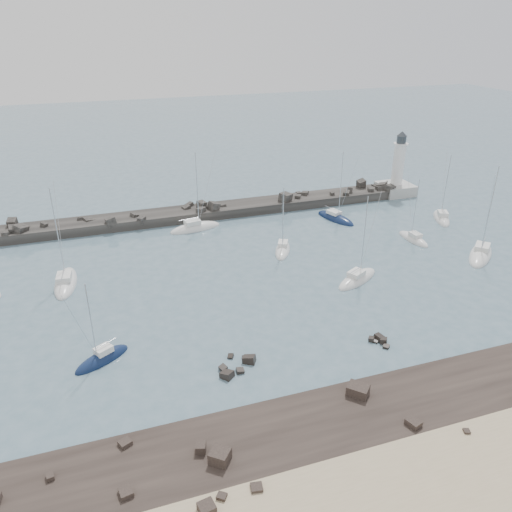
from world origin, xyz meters
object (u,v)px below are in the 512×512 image
(sailboat_5, at_px, (283,250))
(sailboat_8, at_px, (413,239))
(sailboat_3, at_px, (66,283))
(sailboat_4, at_px, (195,228))
(lighthouse, at_px, (396,180))
(sailboat_6, at_px, (357,279))
(sailboat_10, at_px, (441,219))
(sailboat_2, at_px, (102,359))
(sailboat_7, at_px, (335,219))
(sailboat_9, at_px, (480,255))

(sailboat_5, distance_m, sailboat_8, 23.90)
(sailboat_3, height_order, sailboat_4, sailboat_3)
(lighthouse, bearing_deg, sailboat_6, -129.92)
(lighthouse, bearing_deg, sailboat_4, -172.70)
(sailboat_3, xyz_separation_m, sailboat_10, (69.57, 4.24, 0.01))
(sailboat_2, distance_m, sailboat_6, 38.32)
(sailboat_10, bearing_deg, sailboat_6, -148.74)
(sailboat_3, height_order, sailboat_8, sailboat_3)
(sailboat_3, distance_m, sailboat_10, 69.70)
(sailboat_5, height_order, sailboat_7, sailboat_7)
(sailboat_5, bearing_deg, sailboat_6, -62.64)
(sailboat_2, xyz_separation_m, sailboat_10, (65.43, 24.84, 0.00))
(sailboat_8, distance_m, sailboat_9, 11.34)
(lighthouse, distance_m, sailboat_5, 40.36)
(sailboat_8, relative_size, sailboat_10, 0.87)
(sailboat_4, relative_size, sailboat_6, 1.10)
(sailboat_7, xyz_separation_m, sailboat_9, (15.27, -22.66, 0.01))
(sailboat_6, bearing_deg, sailboat_3, 163.03)
(sailboat_6, height_order, sailboat_10, sailboat_6)
(sailboat_4, bearing_deg, lighthouse, 7.30)
(sailboat_3, bearing_deg, sailboat_8, -2.52)
(sailboat_3, xyz_separation_m, sailboat_5, (34.77, 0.57, -0.01))
(lighthouse, distance_m, sailboat_2, 77.48)
(lighthouse, bearing_deg, sailboat_5, -149.96)
(sailboat_5, xyz_separation_m, sailboat_6, (6.87, -13.28, 0.00))
(sailboat_5, distance_m, sailboat_6, 14.95)
(sailboat_8, height_order, sailboat_9, sailboat_9)
(sailboat_3, distance_m, sailboat_9, 66.22)
(sailboat_3, xyz_separation_m, sailboat_9, (65.18, -11.72, -0.00))
(sailboat_4, height_order, sailboat_9, sailboat_9)
(sailboat_5, relative_size, sailboat_10, 0.91)
(sailboat_7, bearing_deg, sailboat_3, -167.64)
(sailboat_2, bearing_deg, lighthouse, 32.26)
(sailboat_2, xyz_separation_m, sailboat_8, (54.33, 18.03, -0.02))
(sailboat_4, xyz_separation_m, sailboat_9, (42.42, -26.43, -0.01))
(sailboat_5, bearing_deg, lighthouse, 30.04)
(sailboat_7, distance_m, sailboat_8, 15.99)
(sailboat_8, bearing_deg, sailboat_5, 172.44)
(sailboat_6, bearing_deg, lighthouse, 50.08)
(sailboat_4, bearing_deg, sailboat_2, -117.80)
(sailboat_3, xyz_separation_m, sailboat_4, (22.76, 14.71, 0.01))
(sailboat_2, bearing_deg, sailboat_4, 62.20)
(sailboat_9, bearing_deg, sailboat_6, -177.58)
(sailboat_9, distance_m, sailboat_10, 16.55)
(sailboat_4, height_order, sailboat_10, sailboat_4)
(sailboat_3, distance_m, sailboat_5, 34.78)
(sailboat_6, height_order, sailboat_9, sailboat_9)
(sailboat_2, height_order, sailboat_8, sailboat_8)
(sailboat_3, relative_size, sailboat_7, 1.08)
(sailboat_2, distance_m, sailboat_8, 57.24)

